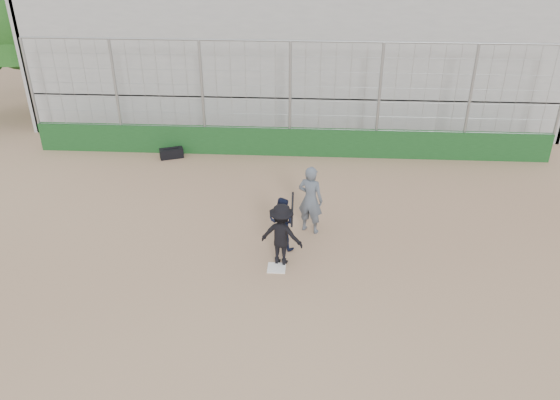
# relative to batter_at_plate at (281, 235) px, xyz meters

# --- Properties ---
(ground) EXTENTS (90.00, 90.00, 0.00)m
(ground) POSITION_rel_batter_at_plate_xyz_m (-0.11, -0.26, -0.81)
(ground) COLOR brown
(ground) RESTS_ON ground
(home_plate) EXTENTS (0.44, 0.44, 0.02)m
(home_plate) POSITION_rel_batter_at_plate_xyz_m (-0.11, -0.26, -0.80)
(home_plate) COLOR white
(home_plate) RESTS_ON ground
(backstop) EXTENTS (18.10, 0.25, 4.04)m
(backstop) POSITION_rel_batter_at_plate_xyz_m (-0.11, 6.74, 0.15)
(backstop) COLOR #123A16
(backstop) RESTS_ON ground
(bleachers) EXTENTS (20.25, 6.70, 6.98)m
(bleachers) POSITION_rel_batter_at_plate_xyz_m (-0.11, 11.69, 2.11)
(bleachers) COLOR gray
(bleachers) RESTS_ON ground
(tree_left) EXTENTS (4.48, 4.48, 7.00)m
(tree_left) POSITION_rel_batter_at_plate_xyz_m (-11.11, 10.74, 3.58)
(tree_left) COLOR #392715
(tree_left) RESTS_ON ground
(batter_at_plate) EXTENTS (1.17, 0.86, 1.79)m
(batter_at_plate) POSITION_rel_batter_at_plate_xyz_m (0.00, 0.00, 0.00)
(batter_at_plate) COLOR black
(batter_at_plate) RESTS_ON ground
(catcher_crouched) EXTENTS (0.87, 0.79, 1.01)m
(catcher_crouched) POSITION_rel_batter_at_plate_xyz_m (-0.04, 0.69, -0.31)
(catcher_crouched) COLOR black
(catcher_crouched) RESTS_ON ground
(umpire) EXTENTS (0.82, 0.70, 1.72)m
(umpire) POSITION_rel_batter_at_plate_xyz_m (0.68, 1.57, 0.05)
(umpire) COLOR #4A525D
(umpire) RESTS_ON ground
(equipment_bag) EXTENTS (0.87, 0.62, 0.38)m
(equipment_bag) POSITION_rel_batter_at_plate_xyz_m (-4.24, 6.23, -0.64)
(equipment_bag) COLOR black
(equipment_bag) RESTS_ON ground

